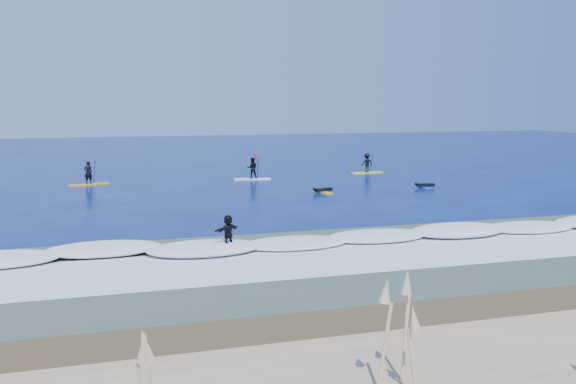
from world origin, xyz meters
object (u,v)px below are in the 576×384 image
object	(u,v)px
prone_paddler_far	(424,186)
marker_buoy	(256,155)
sup_paddler_left	(88,177)
wave_surfer	(228,233)
sup_paddler_right	(367,164)
sup_paddler_center	(252,170)
prone_paddler_near	(322,191)

from	to	relation	value
prone_paddler_far	marker_buoy	world-z (taller)	marker_buoy
sup_paddler_left	wave_surfer	xyz separation A→B (m)	(5.70, -24.10, 0.16)
sup_paddler_right	prone_paddler_far	bearing A→B (deg)	-93.38
sup_paddler_left	prone_paddler_far	bearing A→B (deg)	-38.17
wave_surfer	marker_buoy	bearing A→B (deg)	42.59
sup_paddler_right	wave_surfer	bearing A→B (deg)	-128.91
sup_paddler_center	prone_paddler_near	bearing A→B (deg)	-62.43
sup_paddler_center	prone_paddler_far	distance (m)	13.66
prone_paddler_near	prone_paddler_far	xyz separation A→B (m)	(7.96, 0.25, -0.00)
sup_paddler_center	wave_surfer	bearing A→B (deg)	-96.89
wave_surfer	marker_buoy	size ratio (longest dim) A/B	3.00
prone_paddler_near	wave_surfer	xyz separation A→B (m)	(-9.69, -15.36, 0.68)
marker_buoy	prone_paddler_near	bearing A→B (deg)	-94.56
sup_paddler_left	sup_paddler_right	distance (m)	23.20
sup_paddler_left	wave_surfer	distance (m)	24.77
sup_paddler_right	marker_buoy	size ratio (longest dim) A/B	4.41
sup_paddler_left	marker_buoy	size ratio (longest dim) A/B	4.65
prone_paddler_far	marker_buoy	bearing A→B (deg)	21.57
wave_surfer	marker_buoy	world-z (taller)	wave_surfer
sup_paddler_center	sup_paddler_right	xyz separation A→B (m)	(10.63, 1.59, 0.02)
sup_paddler_center	prone_paddler_near	size ratio (longest dim) A/B	1.53
prone_paddler_near	prone_paddler_far	bearing A→B (deg)	-100.91
sup_paddler_left	prone_paddler_far	distance (m)	24.86
sup_paddler_left	sup_paddler_right	size ratio (longest dim) A/B	1.05
marker_buoy	sup_paddler_left	bearing A→B (deg)	-132.32
sup_paddler_center	sup_paddler_right	distance (m)	10.75
sup_paddler_right	sup_paddler_left	bearing A→B (deg)	178.94
sup_paddler_right	marker_buoy	distance (m)	18.80
sup_paddler_center	wave_surfer	xyz separation A→B (m)	(-6.83, -23.91, 0.05)
prone_paddler_far	sup_paddler_right	bearing A→B (deg)	11.11
prone_paddler_near	wave_surfer	bearing A→B (deg)	135.02
sup_paddler_center	marker_buoy	distance (m)	20.21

